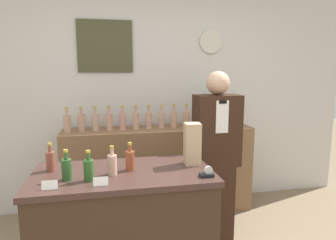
{
  "coord_description": "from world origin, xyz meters",
  "views": [
    {
      "loc": [
        -0.41,
        -1.52,
        1.64
      ],
      "look_at": [
        0.12,
        1.12,
        1.18
      ],
      "focal_mm": 32.0,
      "sensor_mm": 36.0,
      "label": 1
    }
  ],
  "objects_px": {
    "shopkeeper": "(216,159)",
    "tape_dispenser": "(207,173)",
    "potted_plant": "(216,110)",
    "paper_bag": "(192,144)"
  },
  "relations": [
    {
      "from": "shopkeeper",
      "to": "potted_plant",
      "type": "distance_m",
      "value": 0.84
    },
    {
      "from": "shopkeeper",
      "to": "potted_plant",
      "type": "bearing_deg",
      "value": 70.06
    },
    {
      "from": "tape_dispenser",
      "to": "shopkeeper",
      "type": "bearing_deg",
      "value": 65.25
    },
    {
      "from": "potted_plant",
      "to": "tape_dispenser",
      "type": "relative_size",
      "value": 3.72
    },
    {
      "from": "potted_plant",
      "to": "paper_bag",
      "type": "relative_size",
      "value": 1.07
    },
    {
      "from": "potted_plant",
      "to": "paper_bag",
      "type": "xyz_separation_m",
      "value": [
        -0.63,
        -1.18,
        -0.08
      ]
    },
    {
      "from": "shopkeeper",
      "to": "tape_dispenser",
      "type": "distance_m",
      "value": 0.84
    },
    {
      "from": "shopkeeper",
      "to": "tape_dispenser",
      "type": "relative_size",
      "value": 18.02
    },
    {
      "from": "paper_bag",
      "to": "shopkeeper",
      "type": "bearing_deg",
      "value": 51.79
    },
    {
      "from": "shopkeeper",
      "to": "tape_dispenser",
      "type": "height_order",
      "value": "shopkeeper"
    }
  ]
}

